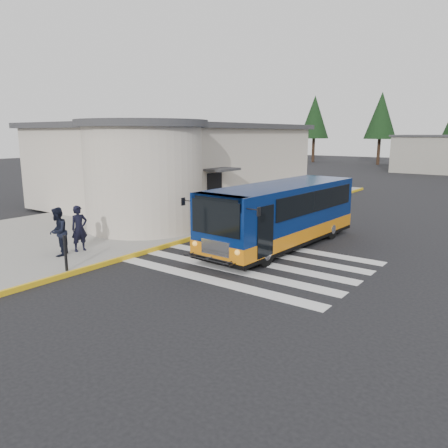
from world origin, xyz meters
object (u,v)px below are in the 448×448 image
Objects in this scene: transit_bus at (281,217)px; pedestrian_b at (58,232)px; bollard at (65,253)px; pedestrian_a at (79,228)px.

transit_bus is 8.28m from pedestrian_b.
pedestrian_b is at bearing 152.94° from bollard.
bollard is (1.75, -0.89, -0.29)m from pedestrian_b.
pedestrian_b reaches higher than bollard.
pedestrian_b is 1.99m from bollard.
pedestrian_b reaches higher than pedestrian_a.
transit_bus is 8.06m from bollard.
transit_bus is 5.13× the size of pedestrian_b.
pedestrian_a is 1.47× the size of bollard.
pedestrian_b is 1.50× the size of bollard.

